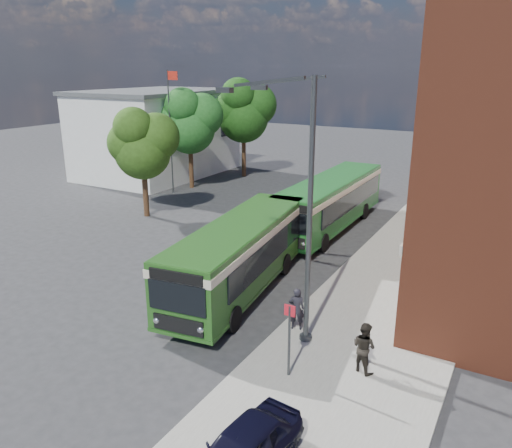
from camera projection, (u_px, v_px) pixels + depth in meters
The scene contains 14 objects.
ground at pixel (214, 290), 21.54m from camera, with size 120.00×120.00×0.00m, color #2A2A2D.
pavement at pixel (420, 258), 24.89m from camera, with size 6.00×48.00×0.15m, color gray.
kerb_line at pixel (361, 249), 26.34m from camera, with size 0.12×48.00×0.01m, color beige.
white_building at pixel (157, 133), 43.80m from camera, with size 9.40×13.40×7.30m.
flagpole at pixel (171, 127), 36.67m from camera, with size 0.95×0.10×9.00m.
street_lamp at pixel (300, 210), 16.17m from camera, with size 2.96×2.38×9.00m.
bus_stop_sign at pixel (289, 336), 14.98m from camera, with size 0.35×0.08×2.52m.
bus_front at pixel (241, 250), 21.02m from camera, with size 3.81×10.65×3.02m.
bus_rear at pixel (331, 198), 29.23m from camera, with size 2.66×11.63×3.02m.
pedestrian_a at pixel (297, 309), 17.86m from camera, with size 0.58×0.38×1.60m, color black.
pedestrian_b at pixel (364, 347), 15.37m from camera, with size 0.80×0.62×1.65m, color black.
tree_left at pixel (142, 143), 30.76m from camera, with size 4.12×3.91×6.95m.
tree_mid at pixel (189, 121), 38.07m from camera, with size 4.60×4.38×7.78m.
tree_right at pixel (244, 110), 42.11m from camera, with size 4.97×4.73×8.39m.
Camera 1 is at (11.23, -16.25, 9.24)m, focal length 35.00 mm.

